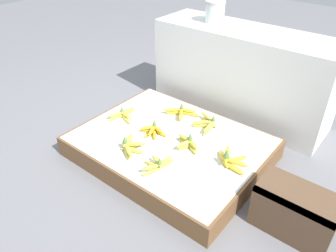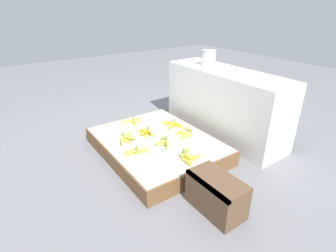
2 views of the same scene
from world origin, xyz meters
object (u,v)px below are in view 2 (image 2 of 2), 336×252
(wooden_crate, at_px, (216,194))
(banana_bunch_middle_right, at_px, (187,156))
(banana_bunch_back_midleft, at_px, (173,124))
(banana_bunch_front_midright, at_px, (137,151))
(banana_bunch_middle_midleft, at_px, (147,132))
(banana_bunch_back_midright, at_px, (186,133))
(banana_bunch_middle_midright, at_px, (165,142))
(foam_tray_white, at_px, (249,73))
(glass_jar, at_px, (209,58))
(banana_bunch_middle_left, at_px, (133,121))
(banana_bunch_front_midleft, at_px, (126,138))

(wooden_crate, relative_size, banana_bunch_middle_right, 1.68)
(banana_bunch_back_midleft, bearing_deg, banana_bunch_front_midright, -66.39)
(banana_bunch_middle_midleft, relative_size, banana_bunch_back_midright, 0.86)
(banana_bunch_middle_midleft, bearing_deg, banana_bunch_middle_midright, 5.25)
(banana_bunch_front_midright, height_order, banana_bunch_back_midleft, banana_bunch_back_midleft)
(banana_bunch_back_midright, distance_m, foam_tray_white, 0.81)
(banana_bunch_front_midright, relative_size, glass_jar, 1.48)
(banana_bunch_back_midright, distance_m, glass_jar, 0.87)
(banana_bunch_middle_midleft, bearing_deg, wooden_crate, -2.92)
(foam_tray_white, bearing_deg, banana_bunch_front_midright, -98.19)
(wooden_crate, relative_size, banana_bunch_middle_midleft, 2.10)
(wooden_crate, height_order, banana_bunch_middle_left, wooden_crate)
(banana_bunch_middle_left, xyz_separation_m, banana_bunch_back_midleft, (0.31, 0.29, 0.00))
(wooden_crate, bearing_deg, glass_jar, 140.77)
(wooden_crate, xyz_separation_m, foam_tray_white, (-0.59, 0.94, 0.57))
(banana_bunch_middle_midleft, bearing_deg, glass_jar, 96.39)
(banana_bunch_middle_midright, distance_m, glass_jar, 1.07)
(banana_bunch_front_midleft, bearing_deg, banana_bunch_middle_midleft, 90.11)
(banana_bunch_middle_left, relative_size, foam_tray_white, 0.96)
(banana_bunch_middle_midleft, relative_size, banana_bunch_middle_right, 0.80)
(banana_bunch_front_midleft, relative_size, banana_bunch_middle_midright, 1.02)
(banana_bunch_middle_right, bearing_deg, wooden_crate, -12.44)
(foam_tray_white, bearing_deg, banana_bunch_front_midleft, -110.27)
(foam_tray_white, bearing_deg, banana_bunch_middle_midleft, -114.82)
(wooden_crate, height_order, glass_jar, glass_jar)
(banana_bunch_front_midleft, height_order, banana_bunch_middle_left, banana_bunch_front_midleft)
(banana_bunch_middle_left, relative_size, banana_bunch_middle_right, 1.02)
(wooden_crate, bearing_deg, banana_bunch_middle_left, 176.89)
(banana_bunch_middle_right, bearing_deg, foam_tray_white, 100.12)
(banana_bunch_middle_midleft, distance_m, foam_tray_white, 1.11)
(banana_bunch_front_midleft, distance_m, banana_bunch_front_midright, 0.25)
(banana_bunch_middle_right, bearing_deg, banana_bunch_front_midright, -137.14)
(banana_bunch_front_midleft, bearing_deg, banana_bunch_middle_right, 25.56)
(foam_tray_white, bearing_deg, glass_jar, -174.51)
(banana_bunch_middle_midright, distance_m, banana_bunch_back_midright, 0.28)
(banana_bunch_front_midleft, xyz_separation_m, banana_bunch_middle_midleft, (-0.00, 0.22, -0.00))
(banana_bunch_back_midright, height_order, glass_jar, glass_jar)
(wooden_crate, relative_size, banana_bunch_back_midright, 1.80)
(banana_bunch_back_midright, bearing_deg, banana_bunch_middle_left, -152.71)
(banana_bunch_middle_left, relative_size, glass_jar, 1.53)
(banana_bunch_front_midleft, relative_size, banana_bunch_middle_right, 0.85)
(banana_bunch_middle_midright, height_order, foam_tray_white, foam_tray_white)
(banana_bunch_middle_midright, xyz_separation_m, banana_bunch_back_midleft, (-0.26, 0.28, -0.00))
(glass_jar, bearing_deg, banana_bunch_back_midleft, -79.41)
(banana_bunch_front_midright, bearing_deg, foam_tray_white, 81.81)
(banana_bunch_middle_left, bearing_deg, wooden_crate, -3.11)
(banana_bunch_front_midleft, relative_size, banana_bunch_front_midright, 0.87)
(banana_bunch_front_midright, xyz_separation_m, banana_bunch_middle_left, (-0.55, 0.27, 0.00))
(banana_bunch_middle_midleft, xyz_separation_m, banana_bunch_back_midright, (0.24, 0.30, 0.00))
(banana_bunch_middle_right, distance_m, banana_bunch_back_midleft, 0.62)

